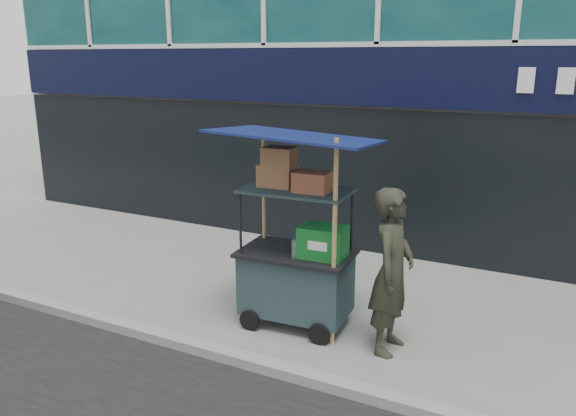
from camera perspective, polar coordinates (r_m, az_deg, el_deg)
The scene contains 4 objects.
ground at distance 6.45m, azimuth -3.45°, elevation -14.83°, with size 80.00×80.00×0.00m, color slate.
curb at distance 6.27m, azimuth -4.42°, elevation -15.16°, with size 80.00×0.18×0.12m, color gray.
vendor_cart at distance 6.80m, azimuth 0.98°, elevation -5.17°, with size 1.89×1.38×2.44m.
vendor_man at distance 6.29m, azimuth 10.54°, elevation -6.35°, with size 0.69×0.45×1.88m, color #28291E.
Camera 1 is at (2.86, -4.80, 3.22)m, focal length 35.00 mm.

